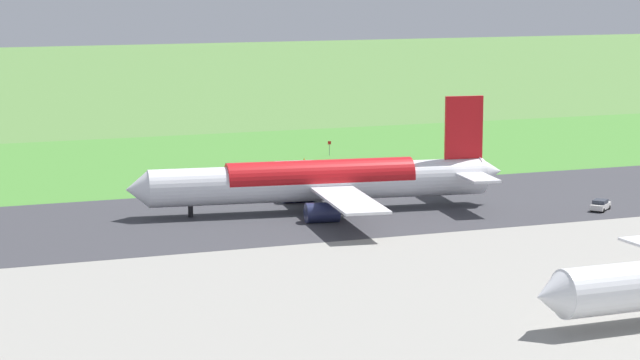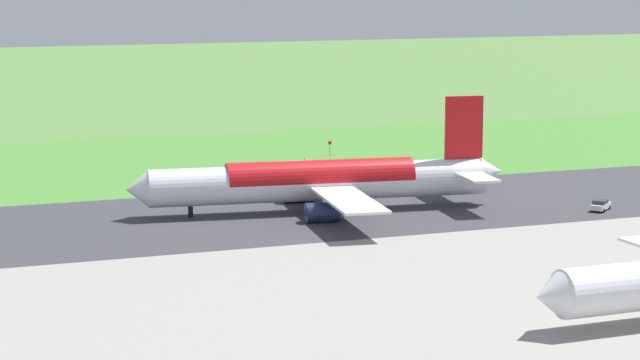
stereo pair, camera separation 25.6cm
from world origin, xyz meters
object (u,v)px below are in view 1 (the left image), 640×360
at_px(service_car_followme, 601,205).
at_px(airliner_main, 323,181).
at_px(no_stopping_sign, 329,147).
at_px(traffic_cone_orange, 304,159).

bearing_deg(service_car_followme, airliner_main, -20.13).
bearing_deg(no_stopping_sign, airliner_main, 67.76).
bearing_deg(no_stopping_sign, traffic_cone_orange, 33.07).
bearing_deg(airliner_main, no_stopping_sign, -112.24).
xyz_separation_m(airliner_main, service_car_followme, (-36.76, 13.47, -3.51)).
height_order(airliner_main, no_stopping_sign, airliner_main).
bearing_deg(no_stopping_sign, service_car_followme, 104.60).
xyz_separation_m(airliner_main, traffic_cone_orange, (-13.88, -45.47, -4.08)).
height_order(airliner_main, traffic_cone_orange, airliner_main).
height_order(service_car_followme, no_stopping_sign, no_stopping_sign).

